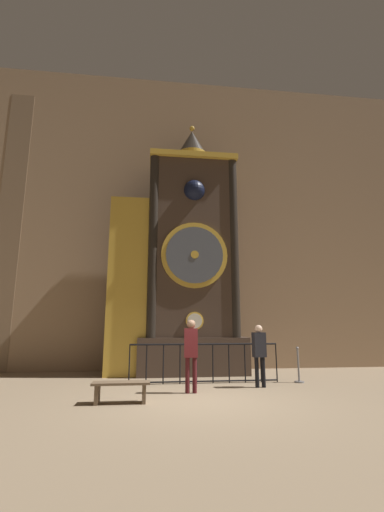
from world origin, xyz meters
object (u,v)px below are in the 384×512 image
object	(u,v)px
visitor_near	(191,348)
visitor_bench	(121,388)
clock_tower	(180,262)
stanchion_post	(299,371)
visitor_far	(259,349)

from	to	relation	value
visitor_near	visitor_bench	bearing A→B (deg)	-142.43
clock_tower	visitor_bench	xyz separation A→B (m)	(-1.61, -4.28, -3.59)
stanchion_post	visitor_bench	xyz separation A→B (m)	(-4.98, -2.16, -0.02)
visitor_bench	stanchion_post	bearing A→B (deg)	23.42
clock_tower	visitor_near	size ratio (longest dim) A/B	5.30
clock_tower	stanchion_post	xyz separation A→B (m)	(3.36, -2.12, -3.58)
clock_tower	visitor_far	distance (m)	4.48
clock_tower	visitor_bench	distance (m)	5.82
visitor_far	clock_tower	bearing A→B (deg)	118.38
clock_tower	visitor_far	size ratio (longest dim) A/B	5.71
clock_tower	stanchion_post	distance (m)	5.35
visitor_near	visitor_bench	world-z (taller)	visitor_near
stanchion_post	clock_tower	bearing A→B (deg)	147.73
stanchion_post	visitor_bench	size ratio (longest dim) A/B	0.82
stanchion_post	visitor_bench	world-z (taller)	stanchion_post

